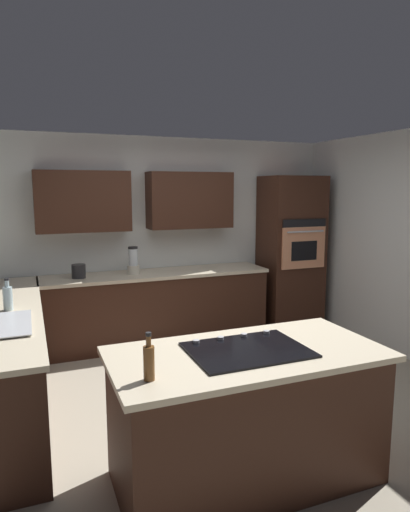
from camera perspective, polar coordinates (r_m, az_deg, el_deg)
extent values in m
plane|color=#9E937F|center=(4.40, 1.72, -17.62)|extent=(14.00, 14.00, 0.00)
cube|color=silver|center=(5.96, -6.27, 2.39)|extent=(6.00, 0.10, 2.60)
cube|color=#381E14|center=(5.84, -1.96, 7.13)|extent=(1.10, 0.34, 0.72)
cube|color=#381E14|center=(5.53, -15.33, 6.74)|extent=(1.10, 0.34, 0.72)
cube|color=silver|center=(5.65, 23.93, 1.35)|extent=(0.10, 4.00, 2.60)
cube|color=#381E14|center=(5.74, -6.08, -6.70)|extent=(2.80, 0.60, 0.86)
cube|color=beige|center=(5.64, -6.15, -2.29)|extent=(2.84, 0.64, 0.04)
cube|color=#381E14|center=(4.44, -24.05, -12.10)|extent=(0.60, 2.90, 0.86)
cube|color=beige|center=(4.31, -24.42, -6.47)|extent=(0.64, 2.94, 0.04)
cube|color=#381E14|center=(3.17, 5.32, -19.94)|extent=(1.71, 0.81, 0.86)
cube|color=beige|center=(2.98, 5.44, -12.33)|extent=(1.79, 0.89, 0.04)
cube|color=#381E14|center=(6.40, 10.88, 0.51)|extent=(0.80, 0.60, 2.11)
cube|color=tan|center=(6.13, 12.49, 1.04)|extent=(0.66, 0.03, 0.56)
cube|color=black|center=(6.12, 12.54, 0.65)|extent=(0.40, 0.01, 0.26)
cube|color=black|center=(6.09, 12.59, 4.11)|extent=(0.66, 0.02, 0.11)
cylinder|color=silver|center=(6.07, 12.74, 3.05)|extent=(0.56, 0.02, 0.02)
cube|color=#515456|center=(3.95, -24.68, -7.41)|extent=(0.40, 0.30, 0.02)
cube|color=black|center=(2.97, 5.45, -11.84)|extent=(0.76, 0.56, 0.01)
cylinder|color=#B2B2B7|center=(3.28, 7.86, -9.58)|extent=(0.04, 0.04, 0.02)
cylinder|color=#B2B2B7|center=(3.20, 5.01, -10.01)|extent=(0.04, 0.04, 0.02)
cylinder|color=#B2B2B7|center=(3.13, 2.01, -10.43)|extent=(0.04, 0.04, 0.02)
cylinder|color=#B2B2B7|center=(3.06, -1.13, -10.85)|extent=(0.04, 0.04, 0.02)
cylinder|color=beige|center=(5.55, -9.13, -1.74)|extent=(0.15, 0.15, 0.11)
cylinder|color=silver|center=(5.52, -9.17, -0.13)|extent=(0.11, 0.11, 0.20)
cylinder|color=black|center=(5.50, -9.20, 1.05)|extent=(0.12, 0.12, 0.03)
cylinder|color=#262628|center=(5.44, -15.84, -1.88)|extent=(0.16, 0.16, 0.16)
cylinder|color=silver|center=(4.22, -23.88, -5.02)|extent=(0.08, 0.08, 0.20)
cylinder|color=silver|center=(4.19, -23.99, -3.26)|extent=(0.04, 0.04, 0.06)
cylinder|color=black|center=(4.19, -24.02, -2.73)|extent=(0.04, 0.04, 0.02)
cylinder|color=brown|center=(2.53, -7.17, -13.45)|extent=(0.06, 0.06, 0.19)
cylinder|color=brown|center=(2.49, -7.23, -10.75)|extent=(0.03, 0.03, 0.06)
cylinder|color=black|center=(2.48, -7.24, -9.88)|extent=(0.03, 0.03, 0.02)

